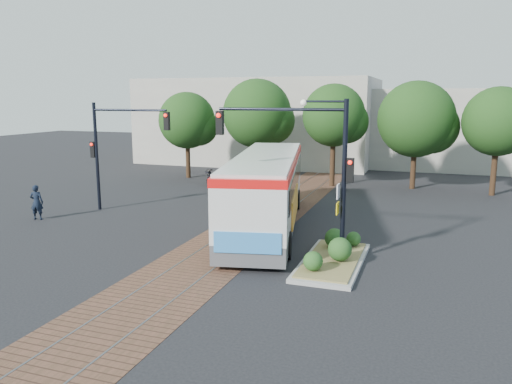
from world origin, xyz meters
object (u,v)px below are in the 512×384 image
traffic_island (334,255)px  parked_car (235,178)px  city_bus (267,187)px  signal_pole_main (312,154)px  officer (37,202)px  signal_pole_left (113,142)px

traffic_island → parked_car: size_ratio=1.28×
traffic_island → city_bus: bearing=133.8°
signal_pole_main → city_bus: bearing=127.0°
city_bus → signal_pole_main: 5.71m
traffic_island → signal_pole_main: bearing=174.6°
officer → parked_car: bearing=-133.5°
officer → parked_car: (5.97, 12.74, -0.33)m
city_bus → signal_pole_left: (-9.05, 0.58, 1.88)m
city_bus → parked_car: (-5.77, 10.23, -1.40)m
signal_pole_main → officer: size_ratio=3.27×
signal_pole_left → city_bus: bearing=-3.7°
city_bus → traffic_island: 6.20m
signal_pole_left → officer: size_ratio=3.27×
city_bus → signal_pole_main: bearing=-65.4°
traffic_island → parked_car: bearing=124.3°
city_bus → officer: (-11.74, -2.51, -1.07)m
officer → signal_pole_left: bearing=-149.3°
signal_pole_main → signal_pole_left: bearing=158.6°
city_bus → signal_pole_main: signal_pole_main is taller
city_bus → signal_pole_main: size_ratio=2.27×
signal_pole_main → officer: bearing=173.5°
signal_pole_main → parked_car: size_ratio=1.48×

